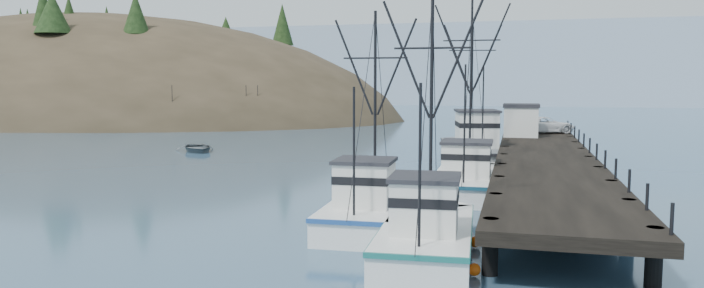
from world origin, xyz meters
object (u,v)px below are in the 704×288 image
Objects in this scene: pickup_truck at (545,125)px; motorboat at (198,151)px; trawler_near at (428,233)px; work_vessel at (473,152)px; pier at (545,160)px; pier_shed at (521,120)px; trawler_mid at (371,208)px; trawler_far at (468,179)px.

motorboat is at bearing 76.84° from pickup_truck.
work_vessel is at bearing 90.08° from trawler_near.
pier is 14.04m from pier_shed.
motorboat is at bearing 169.46° from work_vessel.
work_vessel is at bearing 124.28° from pier.
pier_shed is (6.78, 27.61, 2.60)m from trawler_mid.
work_vessel is 26.88m from motorboat.
trawler_mid is 0.74× the size of work_vessel.
pier_shed is at bearing 83.62° from trawler_near.
work_vessel is 12.08m from pickup_truck.
work_vessel is (3.20, 21.21, 0.41)m from trawler_mid.
work_vessel reaches higher than pier_shed.
pier is 3.13× the size of work_vessel.
trawler_far is 0.87× the size of work_vessel.
trawler_mid is at bearing -98.58° from work_vessel.
pier is 4.15× the size of trawler_near.
trawler_far reaches higher than trawler_mid.
trawler_far is at bearing 143.32° from pickup_truck.
motorboat is (-23.20, 26.12, -0.82)m from trawler_mid.
trawler_mid is at bearing 127.82° from trawler_near.
pier_shed is at bearing 76.19° from trawler_mid.
trawler_near reaches higher than pickup_truck.
trawler_mid reaches higher than pier_shed.
trawler_mid is 33.04m from pickup_truck.
trawler_near reaches higher than pier.
trawler_mid is 28.55m from pier_shed.
pier_shed is at bearing 96.18° from pier.
work_vessel reaches higher than pier.
pier is 8.21× the size of pickup_truck.
work_vessel reaches higher than motorboat.
pickup_truck is at bearing 62.85° from pier_shed.
trawler_mid is 3.22× the size of pier_shed.
trawler_near is at bearing -86.72° from motorboat.
trawler_near reaches higher than trawler_mid.
trawler_far is 2.36× the size of motorboat.
motorboat is (-26.40, 4.91, -1.23)m from work_vessel.
pier is at bearing -55.72° from work_vessel.
trawler_mid is 1.99× the size of motorboat.
trawler_near is 3.31× the size of pier_shed.
pier is 33.87m from motorboat.
work_vessel is (-0.49, 11.10, 0.41)m from trawler_far.
pier is 3.61× the size of trawler_far.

